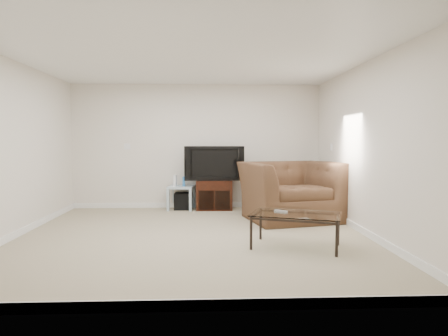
{
  "coord_description": "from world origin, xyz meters",
  "views": [
    {
      "loc": [
        0.21,
        -5.63,
        1.38
      ],
      "look_at": [
        0.5,
        1.2,
        0.9
      ],
      "focal_mm": 32.0,
      "sensor_mm": 36.0,
      "label": 1
    }
  ],
  "objects_px": {
    "side_table": "(181,198)",
    "coffee_table": "(296,231)",
    "television": "(214,163)",
    "tv_stand": "(214,194)",
    "subwoofer": "(183,201)",
    "recliner": "(290,181)"
  },
  "relations": [
    {
      "from": "side_table",
      "to": "coffee_table",
      "type": "relative_size",
      "value": 0.44
    },
    {
      "from": "side_table",
      "to": "recliner",
      "type": "relative_size",
      "value": 0.32
    },
    {
      "from": "television",
      "to": "coffee_table",
      "type": "distance_m",
      "value": 3.12
    },
    {
      "from": "television",
      "to": "recliner",
      "type": "relative_size",
      "value": 0.71
    },
    {
      "from": "recliner",
      "to": "coffee_table",
      "type": "relative_size",
      "value": 1.38
    },
    {
      "from": "tv_stand",
      "to": "recliner",
      "type": "relative_size",
      "value": 0.46
    },
    {
      "from": "television",
      "to": "coffee_table",
      "type": "height_order",
      "value": "television"
    },
    {
      "from": "side_table",
      "to": "subwoofer",
      "type": "height_order",
      "value": "side_table"
    },
    {
      "from": "television",
      "to": "coffee_table",
      "type": "relative_size",
      "value": 0.97
    },
    {
      "from": "tv_stand",
      "to": "coffee_table",
      "type": "height_order",
      "value": "tv_stand"
    },
    {
      "from": "subwoofer",
      "to": "coffee_table",
      "type": "distance_m",
      "value": 3.34
    },
    {
      "from": "recliner",
      "to": "tv_stand",
      "type": "bearing_deg",
      "value": 127.09
    },
    {
      "from": "side_table",
      "to": "recliner",
      "type": "height_order",
      "value": "recliner"
    },
    {
      "from": "subwoofer",
      "to": "coffee_table",
      "type": "xyz_separation_m",
      "value": [
        1.62,
        -2.92,
        0.05
      ]
    },
    {
      "from": "tv_stand",
      "to": "subwoofer",
      "type": "relative_size",
      "value": 2.14
    },
    {
      "from": "tv_stand",
      "to": "recliner",
      "type": "height_order",
      "value": "recliner"
    },
    {
      "from": "subwoofer",
      "to": "recliner",
      "type": "xyz_separation_m",
      "value": [
        1.92,
        -1.1,
        0.51
      ]
    },
    {
      "from": "television",
      "to": "recliner",
      "type": "xyz_separation_m",
      "value": [
        1.3,
        -1.05,
        -0.25
      ]
    },
    {
      "from": "television",
      "to": "subwoofer",
      "type": "xyz_separation_m",
      "value": [
        -0.63,
        0.05,
        -0.76
      ]
    },
    {
      "from": "subwoofer",
      "to": "recliner",
      "type": "height_order",
      "value": "recliner"
    },
    {
      "from": "tv_stand",
      "to": "recliner",
      "type": "distance_m",
      "value": 1.73
    },
    {
      "from": "television",
      "to": "subwoofer",
      "type": "bearing_deg",
      "value": 175.97
    }
  ]
}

